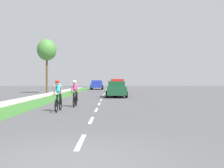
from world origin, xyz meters
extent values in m
plane|color=#4C4C4F|center=(0.00, 20.00, 0.00)|extent=(120.00, 120.00, 0.00)
cube|color=#38722D|center=(-4.44, 20.00, 0.00)|extent=(2.00, 70.00, 0.01)
cube|color=#B2ADA3|center=(-6.30, 20.00, 0.00)|extent=(1.72, 70.00, 0.10)
cube|color=white|center=(0.00, 1.60, 0.00)|extent=(0.12, 1.80, 0.01)
cube|color=white|center=(0.00, 5.33, 0.00)|extent=(0.12, 1.80, 0.01)
cube|color=white|center=(0.00, 9.07, 0.00)|extent=(0.12, 1.80, 0.01)
cube|color=white|center=(0.00, 12.80, 0.00)|extent=(0.12, 1.80, 0.01)
cube|color=white|center=(0.00, 16.53, 0.00)|extent=(0.12, 1.80, 0.01)
cube|color=white|center=(0.00, 20.27, 0.00)|extent=(0.12, 1.80, 0.01)
cube|color=white|center=(0.00, 24.00, 0.00)|extent=(0.12, 1.80, 0.01)
cube|color=white|center=(0.00, 27.73, 0.00)|extent=(0.12, 1.80, 0.01)
cube|color=white|center=(0.00, 31.47, 0.00)|extent=(0.12, 1.80, 0.01)
cube|color=white|center=(0.00, 35.20, 0.00)|extent=(0.12, 1.80, 0.01)
cube|color=white|center=(0.00, 38.93, 0.00)|extent=(0.12, 1.80, 0.01)
cube|color=white|center=(0.00, 42.67, 0.00)|extent=(0.12, 1.80, 0.01)
cube|color=white|center=(0.00, 46.40, 0.00)|extent=(0.12, 1.80, 0.01)
cube|color=white|center=(0.00, 50.13, 0.00)|extent=(0.12, 1.80, 0.01)
torus|color=black|center=(-1.88, 8.94, 0.34)|extent=(0.06, 0.68, 0.68)
torus|color=black|center=(-1.88, 7.90, 0.34)|extent=(0.06, 0.68, 0.68)
cylinder|color=#194C2D|center=(-1.88, 8.32, 0.52)|extent=(0.04, 0.59, 0.43)
cylinder|color=#194C2D|center=(-1.88, 8.60, 0.62)|extent=(0.04, 0.04, 0.55)
cylinder|color=#194C2D|center=(-1.88, 8.37, 0.85)|extent=(0.03, 0.55, 0.03)
cylinder|color=black|center=(-1.88, 7.92, 0.86)|extent=(0.42, 0.02, 0.02)
ellipsoid|color=#26A5CC|center=(-1.88, 8.44, 1.18)|extent=(0.30, 0.54, 0.63)
sphere|color=tan|center=(-1.88, 8.16, 1.42)|extent=(0.20, 0.20, 0.20)
ellipsoid|color=red|center=(-1.88, 8.16, 1.50)|extent=(0.24, 0.28, 0.16)
cylinder|color=tan|center=(-2.04, 8.16, 1.10)|extent=(0.07, 0.26, 0.45)
cylinder|color=tan|center=(-1.72, 8.16, 1.10)|extent=(0.07, 0.26, 0.45)
cylinder|color=black|center=(-1.98, 8.52, 0.52)|extent=(0.10, 0.30, 0.60)
cylinder|color=black|center=(-1.78, 8.47, 0.62)|extent=(0.10, 0.25, 0.61)
torus|color=black|center=(-1.37, 11.45, 0.34)|extent=(0.06, 0.68, 0.68)
torus|color=black|center=(-1.37, 10.41, 0.34)|extent=(0.06, 0.68, 0.68)
cylinder|color=black|center=(-1.37, 10.83, 0.52)|extent=(0.04, 0.59, 0.43)
cylinder|color=black|center=(-1.37, 11.11, 0.62)|extent=(0.04, 0.04, 0.55)
cylinder|color=black|center=(-1.37, 10.88, 0.85)|extent=(0.03, 0.55, 0.03)
cylinder|color=black|center=(-1.37, 10.43, 0.86)|extent=(0.42, 0.02, 0.02)
ellipsoid|color=#CC2D8C|center=(-1.37, 10.95, 1.18)|extent=(0.30, 0.54, 0.63)
sphere|color=tan|center=(-1.37, 10.67, 1.42)|extent=(0.20, 0.20, 0.20)
ellipsoid|color=white|center=(-1.37, 10.67, 1.50)|extent=(0.24, 0.28, 0.16)
cylinder|color=tan|center=(-1.53, 10.67, 1.10)|extent=(0.07, 0.26, 0.45)
cylinder|color=tan|center=(-1.21, 10.67, 1.10)|extent=(0.07, 0.26, 0.45)
cylinder|color=black|center=(-1.47, 11.03, 0.52)|extent=(0.10, 0.30, 0.60)
cylinder|color=black|center=(-1.27, 10.98, 0.62)|extent=(0.10, 0.25, 0.61)
cube|color=#194C2D|center=(1.32, 20.41, 0.64)|extent=(1.76, 4.30, 0.76)
cube|color=#194C2D|center=(1.32, 20.56, 1.26)|extent=(1.55, 2.24, 0.52)
cube|color=#1E2833|center=(1.32, 19.59, 1.24)|extent=(1.44, 0.08, 0.44)
cylinder|color=black|center=(0.44, 19.07, 0.32)|extent=(0.22, 0.64, 0.64)
cylinder|color=black|center=(2.20, 19.07, 0.32)|extent=(0.22, 0.64, 0.64)
cylinder|color=black|center=(0.44, 21.74, 0.32)|extent=(0.22, 0.64, 0.64)
cylinder|color=black|center=(2.20, 21.74, 0.32)|extent=(0.22, 0.64, 0.64)
cube|color=red|center=(1.68, 31.86, 0.81)|extent=(1.90, 4.70, 1.00)
cube|color=red|center=(1.68, 32.06, 1.53)|extent=(1.71, 2.91, 0.52)
cube|color=#1E2833|center=(1.68, 30.81, 1.41)|extent=(1.56, 0.08, 0.44)
cylinder|color=black|center=(0.73, 30.45, 0.36)|extent=(0.25, 0.72, 0.72)
cylinder|color=black|center=(2.63, 30.45, 0.36)|extent=(0.25, 0.72, 0.72)
cylinder|color=black|center=(0.73, 33.27, 0.36)|extent=(0.25, 0.72, 0.72)
cylinder|color=black|center=(2.63, 33.27, 0.36)|extent=(0.25, 0.72, 0.72)
cube|color=#23389E|center=(-1.69, 43.52, 0.72)|extent=(1.96, 5.10, 0.76)
cube|color=#23389E|center=(-1.69, 42.75, 1.32)|extent=(1.80, 1.78, 0.64)
cube|color=#1E2833|center=(-1.69, 42.04, 1.30)|extent=(1.67, 0.08, 0.52)
cube|color=#23389E|center=(-2.59, 44.54, 1.02)|extent=(0.08, 2.81, 0.40)
cube|color=#23389E|center=(-0.79, 44.54, 1.02)|extent=(0.08, 2.81, 0.40)
cube|color=#23389E|center=(-1.69, 46.03, 1.02)|extent=(1.80, 0.08, 0.40)
cylinder|color=black|center=(-2.67, 41.99, 0.38)|extent=(0.26, 0.76, 0.76)
cylinder|color=black|center=(-0.71, 41.99, 0.38)|extent=(0.26, 0.76, 0.76)
cylinder|color=black|center=(-2.67, 45.05, 0.38)|extent=(0.26, 0.76, 0.76)
cylinder|color=black|center=(-0.71, 45.05, 0.38)|extent=(0.26, 0.76, 0.76)
cylinder|color=brown|center=(-7.27, 28.64, 2.24)|extent=(0.24, 0.24, 4.48)
ellipsoid|color=#478438|center=(-7.27, 28.64, 5.45)|extent=(2.43, 2.43, 2.67)
camera|label=1|loc=(0.75, -5.16, 1.54)|focal=43.03mm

